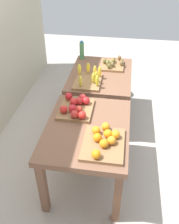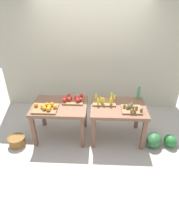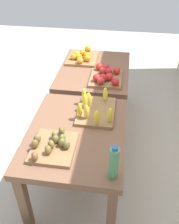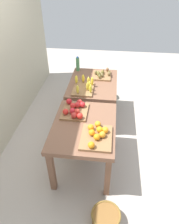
# 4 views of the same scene
# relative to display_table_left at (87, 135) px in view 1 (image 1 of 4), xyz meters

# --- Properties ---
(ground_plane) EXTENTS (8.00, 8.00, 0.00)m
(ground_plane) POSITION_rel_display_table_left_xyz_m (0.56, 0.00, -0.62)
(ground_plane) COLOR #B2A79B
(display_table_left) EXTENTS (1.04, 0.80, 0.72)m
(display_table_left) POSITION_rel_display_table_left_xyz_m (0.00, 0.00, 0.00)
(display_table_left) COLOR brown
(display_table_left) RESTS_ON ground_plane
(display_table_right) EXTENTS (1.04, 0.80, 0.72)m
(display_table_right) POSITION_rel_display_table_left_xyz_m (1.12, 0.00, 0.00)
(display_table_right) COLOR brown
(display_table_right) RESTS_ON ground_plane
(orange_bin) EXTENTS (0.46, 0.36, 0.11)m
(orange_bin) POSITION_rel_display_table_left_xyz_m (-0.22, -0.18, 0.14)
(orange_bin) COLOR olive
(orange_bin) RESTS_ON display_table_left
(apple_bin) EXTENTS (0.42, 0.34, 0.11)m
(apple_bin) POSITION_rel_display_table_left_xyz_m (0.24, 0.16, 0.15)
(apple_bin) COLOR olive
(apple_bin) RESTS_ON display_table_left
(banana_crate) EXTENTS (0.45, 0.33, 0.17)m
(banana_crate) POSITION_rel_display_table_left_xyz_m (0.86, 0.12, 0.15)
(banana_crate) COLOR olive
(banana_crate) RESTS_ON display_table_right
(kiwi_bin) EXTENTS (0.37, 0.32, 0.10)m
(kiwi_bin) POSITION_rel_display_table_left_xyz_m (1.34, -0.13, 0.14)
(kiwi_bin) COLOR olive
(kiwi_bin) RESTS_ON display_table_right
(water_bottle) EXTENTS (0.07, 0.07, 0.27)m
(water_bottle) POSITION_rel_display_table_left_xyz_m (1.53, 0.33, 0.23)
(water_bottle) COLOR #4C8C59
(water_bottle) RESTS_ON display_table_right
(watermelon_pile) EXTENTS (0.67, 0.45, 0.28)m
(watermelon_pile) POSITION_rel_display_table_left_xyz_m (1.94, -0.24, -0.49)
(watermelon_pile) COLOR #267432
(watermelon_pile) RESTS_ON ground_plane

